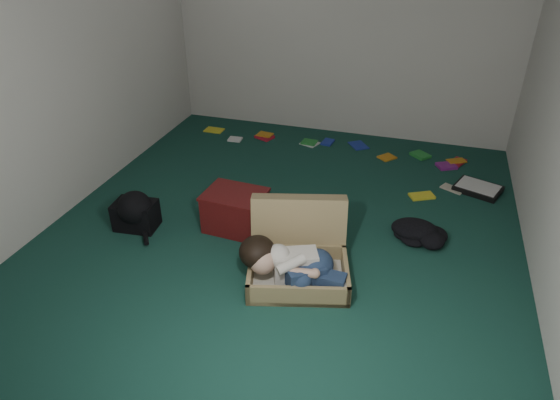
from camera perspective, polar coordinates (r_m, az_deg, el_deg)
The scene contains 11 objects.
floor at distance 4.43m, azimuth 0.57°, elevation -2.95°, with size 4.50×4.50×0.00m, color #164035.
wall_back at distance 6.00m, azimuth 7.17°, elevation 19.34°, with size 4.50×4.50×0.00m, color silver.
wall_front at distance 2.02m, azimuth -17.88°, elevation -5.83°, with size 4.50×4.50×0.00m, color silver.
wall_left at distance 4.81m, azimuth -23.61°, elevation 14.32°, with size 4.50×4.50×0.00m, color silver.
suitcase at distance 3.83m, azimuth 2.11°, elevation -6.13°, with size 0.90×0.89×0.54m.
person at distance 3.65m, azimuth 1.31°, elevation -7.31°, with size 0.83×0.41×0.34m.
maroon_bin at distance 4.33m, azimuth -5.13°, elevation -1.20°, with size 0.54×0.43×0.35m.
backpack at distance 4.52m, azimuth -16.16°, elevation -1.55°, with size 0.45×0.36×0.27m, color black, non-canonical shape.
clothing_pile at distance 4.35m, azimuth 15.46°, elevation -3.78°, with size 0.45×0.37×0.14m, color black, non-canonical shape.
paper_tray at distance 5.33m, azimuth 21.68°, elevation 1.24°, with size 0.50×0.44×0.06m.
book_scatter at distance 5.77m, azimuth 8.31°, elevation 5.24°, with size 3.14×1.24×0.02m.
Camera 1 is at (1.05, -3.54, 2.45)m, focal length 32.00 mm.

